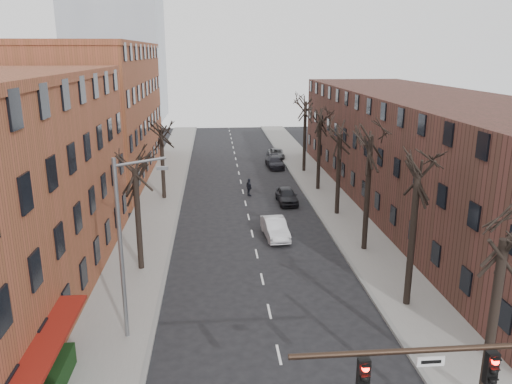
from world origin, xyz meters
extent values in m
cube|color=gray|center=(-8.00, 35.00, 0.07)|extent=(4.00, 90.00, 0.15)
cube|color=gray|center=(8.00, 35.00, 0.07)|extent=(4.00, 90.00, 0.15)
cube|color=brown|center=(-16.00, 44.00, 7.00)|extent=(12.00, 28.00, 14.00)
cube|color=#4B2923|center=(16.00, 30.00, 5.00)|extent=(12.00, 50.00, 10.00)
cylinder|color=black|center=(3.00, -1.00, 6.00)|extent=(8.00, 0.16, 0.16)
cube|color=black|center=(4.50, -1.00, 5.35)|extent=(0.32, 0.22, 0.95)
cube|color=black|center=(1.00, -1.00, 5.35)|extent=(0.32, 0.22, 0.95)
cube|color=silver|center=(2.80, -1.00, 5.65)|extent=(0.75, 0.04, 0.28)
cylinder|color=slate|center=(-7.20, 10.00, 4.50)|extent=(0.20, 0.20, 9.00)
cylinder|color=slate|center=(-6.10, 10.00, 8.80)|extent=(2.39, 0.12, 0.46)
cube|color=slate|center=(-5.10, 10.00, 8.50)|extent=(0.50, 0.22, 0.14)
imported|color=silver|center=(1.65, 23.09, 0.73)|extent=(1.91, 4.54, 1.46)
imported|color=black|center=(3.80, 31.79, 0.72)|extent=(1.82, 4.29, 1.45)
imported|color=black|center=(4.46, 46.43, 0.65)|extent=(2.10, 4.60, 1.30)
imported|color=#585A5F|center=(5.30, 51.86, 0.61)|extent=(2.20, 4.45, 1.22)
imported|color=black|center=(0.50, 34.42, 0.87)|extent=(0.78, 1.10, 1.73)
camera|label=1|loc=(-2.76, -11.99, 13.51)|focal=35.00mm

